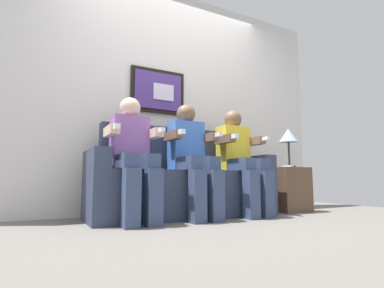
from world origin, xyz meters
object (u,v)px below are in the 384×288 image
at_px(side_table_right, 287,189).
at_px(table_lamp, 288,137).
at_px(couch, 184,185).
at_px(person_in_middle, 192,154).
at_px(spare_remote_on_table, 288,166).
at_px(person_on_left, 133,151).
at_px(person_on_right, 240,156).

xyz_separation_m(side_table_right, table_lamp, (0.04, -0.02, 0.61)).
relative_size(couch, person_in_middle, 1.67).
bearing_deg(person_in_middle, spare_remote_on_table, -2.34).
xyz_separation_m(person_on_left, table_lamp, (1.89, 0.04, 0.25)).
xyz_separation_m(person_on_left, person_in_middle, (0.57, 0.00, 0.00)).
bearing_deg(person_in_middle, table_lamp, 1.96).
xyz_separation_m(person_in_middle, side_table_right, (1.27, 0.06, -0.36)).
xyz_separation_m(person_in_middle, spare_remote_on_table, (1.19, -0.05, -0.10)).
distance_m(person_in_middle, person_on_right, 0.57).
bearing_deg(spare_remote_on_table, person_in_middle, 177.66).
bearing_deg(table_lamp, couch, 174.68).
xyz_separation_m(person_in_middle, table_lamp, (1.31, 0.04, 0.25)).
distance_m(person_in_middle, table_lamp, 1.34).
bearing_deg(person_on_right, spare_remote_on_table, -4.51).
relative_size(person_in_middle, person_on_right, 1.00).
bearing_deg(person_on_right, side_table_right, 5.01).
bearing_deg(person_in_middle, side_table_right, 2.76).
bearing_deg(spare_remote_on_table, person_on_left, 178.42).
bearing_deg(person_on_left, person_on_right, 0.00).
relative_size(couch, spare_remote_on_table, 14.23).
distance_m(person_on_left, table_lamp, 1.90).
relative_size(side_table_right, spare_remote_on_table, 3.85).
bearing_deg(table_lamp, spare_remote_on_table, -142.85).
height_order(couch, person_on_right, person_on_right).
xyz_separation_m(couch, person_on_right, (0.57, -0.17, 0.29)).
bearing_deg(person_in_middle, person_on_right, 0.00).
bearing_deg(spare_remote_on_table, table_lamp, 37.15).
bearing_deg(couch, side_table_right, -4.74).
xyz_separation_m(person_on_left, person_on_right, (1.15, 0.00, 0.00)).
bearing_deg(side_table_right, spare_remote_on_table, -127.85).
distance_m(person_on_left, side_table_right, 1.88).
relative_size(table_lamp, spare_remote_on_table, 3.54).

